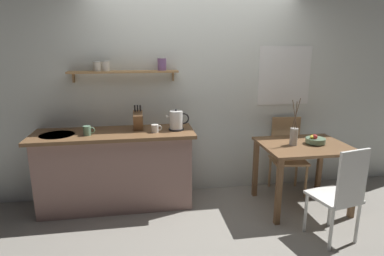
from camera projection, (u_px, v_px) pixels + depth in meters
The scene contains 13 objects.
ground_plane at pixel (204, 211), 3.74m from camera, with size 14.00×14.00×0.00m, color gray.
back_wall at pixel (211, 89), 4.06m from camera, with size 6.80×0.11×2.70m.
kitchen_counter at pixel (116, 169), 3.77m from camera, with size 1.83×0.63×0.93m.
wall_shelf at pixel (126, 69), 3.68m from camera, with size 1.26×0.20×0.28m.
dining_table at pixel (303, 154), 3.72m from camera, with size 0.99×0.80×0.78m.
dining_chair_near at pixel (341, 192), 3.03m from camera, with size 0.47×0.48×0.98m.
dining_chair_far at pixel (287, 152), 4.20m from camera, with size 0.47×0.44×0.98m.
fruit_bowl at pixel (315, 140), 3.69m from camera, with size 0.22×0.22×0.12m.
twig_vase at pixel (294, 136), 3.63m from camera, with size 0.10×0.09×0.54m.
electric_kettle at pixel (176, 121), 3.71m from camera, with size 0.27×0.18×0.25m.
knife_block at pixel (138, 120), 3.70m from camera, with size 0.11×0.20×0.30m.
coffee_mug_by_sink at pixel (87, 131), 3.50m from camera, with size 0.13×0.08×0.10m.
coffee_mug_spare at pixel (155, 128), 3.62m from camera, with size 0.12×0.08×0.09m.
Camera 1 is at (-0.68, -3.32, 1.87)m, focal length 29.79 mm.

